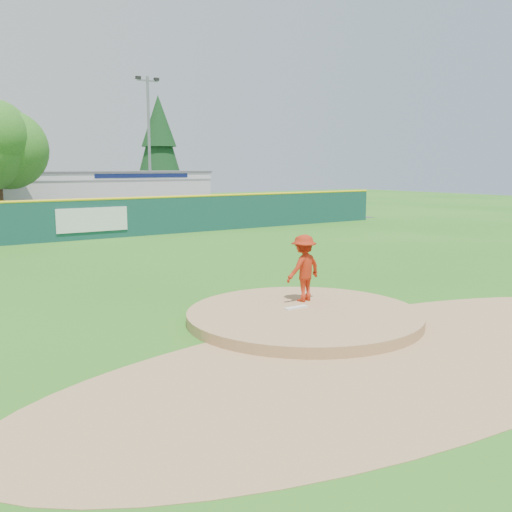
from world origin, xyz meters
TOP-DOWN VIEW (x-y plane):
  - ground at (0.00, 0.00)m, footprint 120.00×120.00m
  - pitchers_mound at (0.00, 0.00)m, footprint 5.50×5.50m
  - pitching_rubber at (0.00, 0.30)m, footprint 0.60×0.15m
  - infield_dirt_arc at (0.00, -3.00)m, footprint 15.40×15.40m
  - parking_lot at (0.00, 27.00)m, footprint 44.00×16.00m
  - pitcher at (0.64, 0.82)m, footprint 1.18×0.80m
  - pool_building_grp at (6.00, 31.99)m, footprint 15.20×8.20m
  - fence_banners at (-2.35, 17.92)m, footprint 10.22×0.04m
  - outfield_fence at (0.00, 18.00)m, footprint 40.00×0.14m
  - conifer_tree at (13.00, 36.00)m, footprint 4.40×4.40m
  - light_pole_right at (9.00, 29.00)m, footprint 1.75×0.25m

SIDE VIEW (x-z plane):
  - ground at x=0.00m, z-range 0.00..0.00m
  - pitchers_mound at x=0.00m, z-range -0.25..0.25m
  - infield_dirt_arc at x=0.00m, z-range 0.00..0.01m
  - parking_lot at x=0.00m, z-range 0.00..0.02m
  - pitching_rubber at x=0.00m, z-range 0.25..0.29m
  - fence_banners at x=-2.35m, z-range 0.40..1.60m
  - outfield_fence at x=0.00m, z-range 0.05..2.12m
  - pitcher at x=0.64m, z-range 0.25..1.93m
  - pool_building_grp at x=6.00m, z-range 0.01..3.32m
  - conifer_tree at x=13.00m, z-range 0.79..10.29m
  - light_pole_right at x=9.00m, z-range 0.54..10.54m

